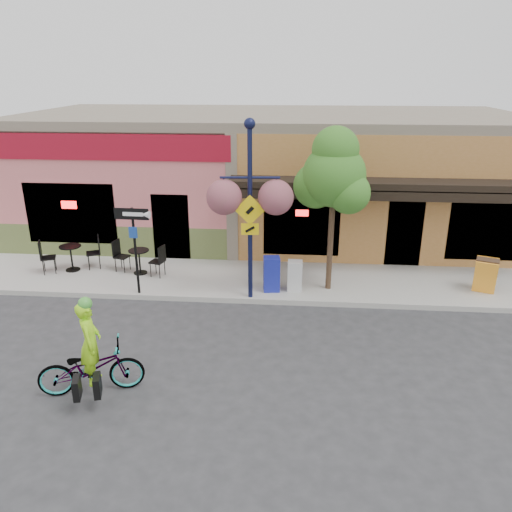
{
  "coord_description": "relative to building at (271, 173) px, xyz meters",
  "views": [
    {
      "loc": [
        1.01,
        -11.71,
        5.98
      ],
      "look_at": [
        -0.0,
        0.5,
        1.4
      ],
      "focal_mm": 35.0,
      "sensor_mm": 36.0,
      "label": 1
    }
  ],
  "objects": [
    {
      "name": "sandwich_board",
      "position": [
        6.24,
        -6.14,
        -1.62
      ],
      "size": [
        0.69,
        0.61,
        0.97
      ],
      "primitive_type": null,
      "rotation": [
        0.0,
        0.0,
        -0.37
      ],
      "color": "#FF9F28",
      "rests_on": "sidewalk"
    },
    {
      "name": "cafe_set_left",
      "position": [
        -5.84,
        -5.38,
        -1.58
      ],
      "size": [
        1.94,
        1.47,
        1.04
      ],
      "primitive_type": null,
      "rotation": [
        0.0,
        0.0,
        0.4
      ],
      "color": "black",
      "rests_on": "sidewalk"
    },
    {
      "name": "curb",
      "position": [
        0.0,
        -6.95,
        -2.17
      ],
      "size": [
        24.0,
        0.12,
        0.15
      ],
      "primitive_type": "cube",
      "color": "#A8A59E",
      "rests_on": "ground"
    },
    {
      "name": "sidewalk",
      "position": [
        0.0,
        -5.5,
        -2.17
      ],
      "size": [
        24.0,
        3.0,
        0.15
      ],
      "primitive_type": "cube",
      "color": "#9E9B93",
      "rests_on": "ground"
    },
    {
      "name": "ground",
      "position": [
        0.0,
        -7.5,
        -2.25
      ],
      "size": [
        90.0,
        90.0,
        0.0
      ],
      "primitive_type": "plane",
      "color": "#2D2D30",
      "rests_on": "ground"
    },
    {
      "name": "newspaper_box_grey",
      "position": [
        1.03,
        -6.3,
        -1.67
      ],
      "size": [
        0.4,
        0.36,
        0.86
      ],
      "primitive_type": null,
      "rotation": [
        0.0,
        0.0,
        0.0
      ],
      "color": "silver",
      "rests_on": "sidewalk"
    },
    {
      "name": "one_way_sign",
      "position": [
        -3.29,
        -6.85,
        -0.88
      ],
      "size": [
        0.95,
        0.24,
        2.45
      ],
      "primitive_type": null,
      "rotation": [
        0.0,
        0.0,
        -0.04
      ],
      "color": "black",
      "rests_on": "sidewalk"
    },
    {
      "name": "bicycle",
      "position": [
        -2.89,
        -11.17,
        -1.72
      ],
      "size": [
        2.14,
        1.24,
        1.06
      ],
      "primitive_type": "imported",
      "rotation": [
        0.0,
        0.0,
        1.85
      ],
      "color": "#8F2E0D",
      "rests_on": "ground"
    },
    {
      "name": "lamp_post",
      "position": [
        -0.17,
        -6.85,
        0.28
      ],
      "size": [
        1.56,
        0.71,
        4.77
      ],
      "primitive_type": null,
      "rotation": [
        0.0,
        0.0,
        0.07
      ],
      "color": "#111638",
      "rests_on": "sidewalk"
    },
    {
      "name": "building",
      "position": [
        0.0,
        0.0,
        0.0
      ],
      "size": [
        18.2,
        8.2,
        4.5
      ],
      "primitive_type": null,
      "color": "#CC6567",
      "rests_on": "ground"
    },
    {
      "name": "cafe_set_right",
      "position": [
        -3.68,
        -5.46,
        -1.61
      ],
      "size": [
        1.79,
        1.22,
        0.98
      ],
      "primitive_type": null,
      "rotation": [
        0.0,
        0.0,
        -0.26
      ],
      "color": "black",
      "rests_on": "sidewalk"
    },
    {
      "name": "cyclist_rider",
      "position": [
        -2.84,
        -11.17,
        -1.4
      ],
      "size": [
        0.56,
        0.71,
        1.7
      ],
      "primitive_type": "imported",
      "rotation": [
        0.0,
        0.0,
        1.85
      ],
      "color": "#9CEC18",
      "rests_on": "ground"
    },
    {
      "name": "street_tree",
      "position": [
        1.98,
        -6.1,
        0.19
      ],
      "size": [
        2.2,
        2.2,
        4.57
      ],
      "primitive_type": null,
      "rotation": [
        0.0,
        0.0,
        -0.27
      ],
      "color": "#3D7A26",
      "rests_on": "sidewalk"
    },
    {
      "name": "newspaper_box_blue",
      "position": [
        0.38,
        -6.37,
        -1.61
      ],
      "size": [
        0.49,
        0.45,
        0.98
      ],
      "primitive_type": null,
      "rotation": [
        0.0,
        0.0,
        0.13
      ],
      "color": "#19229B",
      "rests_on": "sidewalk"
    }
  ]
}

